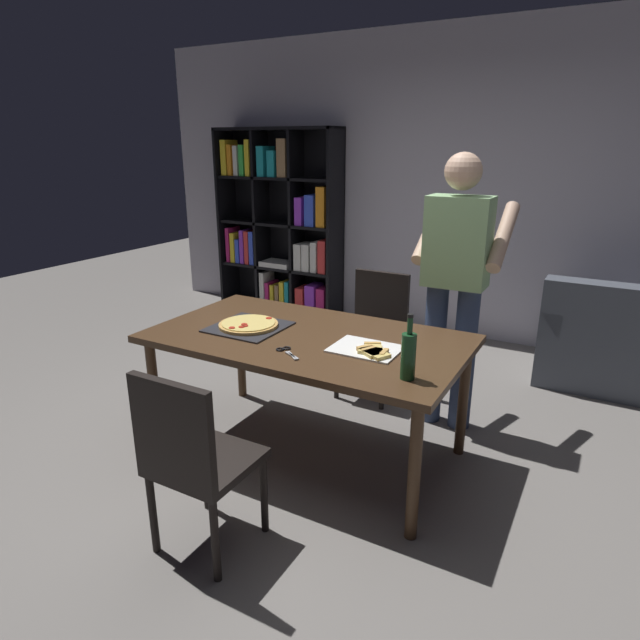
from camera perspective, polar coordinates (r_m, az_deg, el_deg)
The scene contains 11 objects.
ground_plane at distance 3.42m, azimuth -1.26°, elevation -13.55°, with size 12.00×12.00×0.00m, color gray.
back_wall at distance 5.33m, azimuth 13.27°, elevation 13.45°, with size 6.40×0.10×2.80m, color #BCB7C6.
dining_table at distance 3.11m, azimuth -1.34°, elevation -2.79°, with size 1.79×1.01×0.75m.
chair_near_camera at distance 2.47m, azimuth -13.31°, elevation -13.67°, with size 0.42×0.42×0.90m.
chair_far_side at distance 4.00m, azimuth 5.84°, elevation -0.63°, with size 0.42×0.42×0.90m.
bookshelf at distance 5.89m, azimuth -4.02°, elevation 9.67°, with size 1.40×0.35×1.95m.
person_serving_pizza at distance 3.48m, azimuth 14.11°, elevation 4.35°, with size 0.55×0.54×1.75m.
pepperoni_pizza_on_tray at distance 3.24m, azimuth -7.56°, elevation -0.56°, with size 0.41×0.41×0.04m.
pizza_slices_on_towel at distance 2.85m, azimuth 5.25°, elevation -3.16°, with size 0.36×0.28×0.03m.
wine_bottle at distance 2.53m, azimuth 9.31°, elevation -3.64°, with size 0.07×0.07×0.32m.
kitchen_scissors at distance 2.85m, azimuth -3.57°, elevation -3.29°, with size 0.19×0.15×0.01m.
Camera 1 is at (1.47, -2.50, 1.80)m, focal length 30.33 mm.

